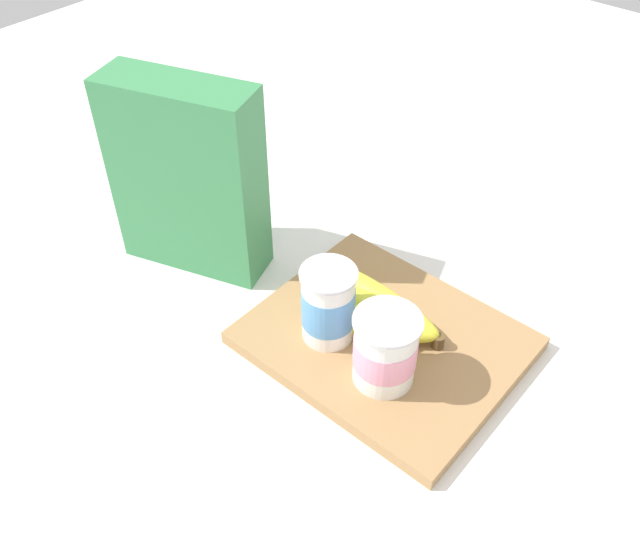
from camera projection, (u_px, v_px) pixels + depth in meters
name	position (u px, v px, depth m)	size (l,w,h in m)	color
ground_plane	(384.00, 345.00, 0.83)	(2.40, 2.40, 0.00)	silver
cutting_board	(384.00, 340.00, 0.82)	(0.30, 0.25, 0.02)	#A37A4C
cereal_box	(188.00, 178.00, 0.86)	(0.19, 0.07, 0.26)	#38844C
yogurt_cup_front	(385.00, 349.00, 0.74)	(0.07, 0.07, 0.09)	white
yogurt_cup_back	(328.00, 305.00, 0.79)	(0.07, 0.07, 0.10)	white
banana_bunch	(374.00, 310.00, 0.82)	(0.20, 0.11, 0.04)	yellow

